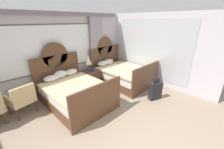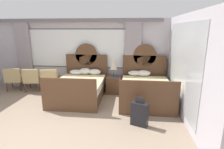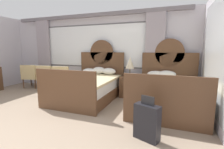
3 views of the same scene
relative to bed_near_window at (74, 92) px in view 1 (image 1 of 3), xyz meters
The scene contains 9 objects.
wall_back_window 1.59m from the bed_near_window, 108.66° to the left, with size 6.95×0.22×2.70m.
wall_right_mirror 3.42m from the bed_near_window, 17.97° to the right, with size 0.08×4.34×2.70m.
bed_near_window is the anchor object (origin of this frame).
bed_near_mirror 2.21m from the bed_near_window, ahead, with size 1.60×2.18×1.78m.
nightstand_between_beds 1.28m from the bed_near_window, 29.75° to the left, with size 0.54×0.56×0.63m.
table_lamp_on_nightstand 1.45m from the bed_near_window, 32.89° to the left, with size 0.27×0.27×0.60m.
book_on_nightstand 1.32m from the bed_near_window, 23.97° to the left, with size 0.18×0.26×0.03m.
armchair_by_window_left 1.38m from the bed_near_window, 158.71° to the left, with size 0.69×0.69×0.88m.
suitcase_on_floor 2.57m from the bed_near_window, 40.26° to the right, with size 0.45×0.32×0.73m.
Camera 1 is at (-1.54, -0.90, 2.44)m, focal length 22.65 mm.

